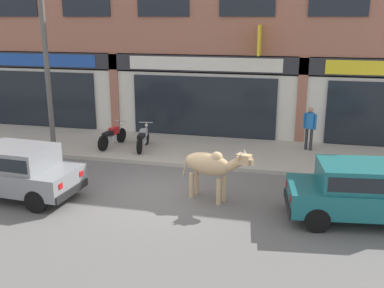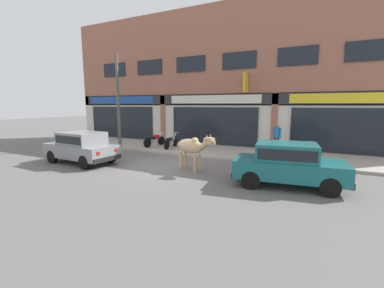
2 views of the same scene
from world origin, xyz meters
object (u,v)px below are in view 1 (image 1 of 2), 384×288
(car_0, at_px, (16,169))
(car_1, at_px, (361,190))
(cow, at_px, (211,165))
(motorcycle_1, at_px, (143,139))
(motorcycle_0, at_px, (112,136))
(pedestrian, at_px, (310,124))
(utility_pole, at_px, (48,74))

(car_0, relative_size, car_1, 0.99)
(cow, xyz_separation_m, motorcycle_1, (-3.30, 3.87, -0.49))
(motorcycle_0, xyz_separation_m, pedestrian, (7.16, 1.22, 0.60))
(car_1, xyz_separation_m, utility_pole, (-10.10, 3.21, 2.09))
(motorcycle_0, bearing_deg, pedestrian, 9.68)
(cow, distance_m, motorcycle_0, 6.00)
(pedestrian, bearing_deg, motorcycle_0, -170.32)
(cow, height_order, car_0, cow)
(pedestrian, bearing_deg, utility_pole, -165.24)
(car_1, distance_m, utility_pole, 10.80)
(car_1, bearing_deg, pedestrian, 101.65)
(pedestrian, bearing_deg, car_1, -78.35)
(car_0, relative_size, utility_pole, 0.66)
(car_0, bearing_deg, car_1, 3.78)
(utility_pole, bearing_deg, cow, -23.67)
(cow, bearing_deg, utility_pole, 156.33)
(cow, bearing_deg, car_1, -6.60)
(pedestrian, bearing_deg, motorcycle_1, -168.00)
(car_0, xyz_separation_m, pedestrian, (7.86, 6.16, 0.30))
(cow, height_order, motorcycle_1, cow)
(cow, relative_size, car_1, 0.55)
(motorcycle_1, height_order, utility_pole, utility_pole)
(motorcycle_1, bearing_deg, motorcycle_0, 178.13)
(car_0, xyz_separation_m, utility_pole, (-1.09, 3.80, 2.09))
(cow, bearing_deg, car_0, -168.84)
(car_0, bearing_deg, motorcycle_1, 68.54)
(utility_pole, bearing_deg, car_1, -17.62)
(cow, bearing_deg, motorcycle_0, 139.20)
(motorcycle_0, bearing_deg, utility_pole, -147.63)
(car_0, relative_size, pedestrian, 2.31)
(cow, relative_size, motorcycle_1, 1.14)
(car_0, height_order, motorcycle_0, car_0)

